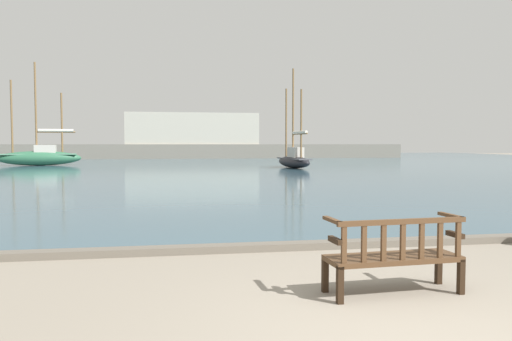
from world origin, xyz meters
name	(u,v)px	position (x,y,z in m)	size (l,w,h in m)	color
ground_plane	(420,335)	(0.00, 0.00, 0.00)	(160.00, 160.00, 0.00)	gray
harbor_water	(195,162)	(0.00, 44.00, 0.04)	(100.00, 80.00, 0.08)	#385666
quay_edge_kerb	(308,245)	(0.00, 3.85, 0.06)	(40.00, 0.30, 0.12)	#675F54
park_bench	(394,255)	(0.32, 1.23, 0.47)	(1.63, 0.62, 0.92)	black
sailboat_mid_port	(40,156)	(-12.38, 36.90, 0.84)	(7.44, 2.11, 7.99)	#2D6647
sailboat_far_port	(294,159)	(6.22, 29.72, 0.72)	(1.78, 5.54, 6.94)	black
far_breakwater	(189,144)	(-0.19, 53.70, 1.80)	(50.52, 2.40, 5.58)	slate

